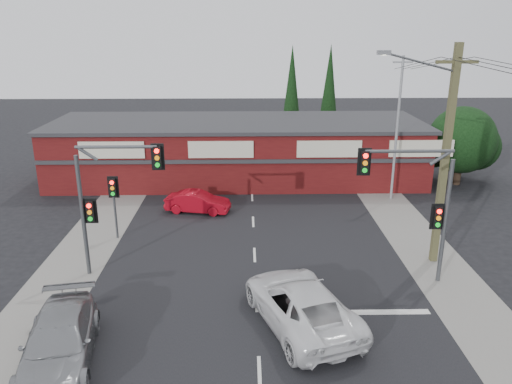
{
  "coord_description": "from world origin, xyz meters",
  "views": [
    {
      "loc": [
        -0.39,
        -18.38,
        10.6
      ],
      "look_at": [
        0.06,
        3.0,
        3.5
      ],
      "focal_mm": 35.0,
      "sensor_mm": 36.0,
      "label": 1
    }
  ],
  "objects_px": {
    "white_suv": "(301,304)",
    "shop_building": "(238,149)",
    "utility_pole": "(443,150)",
    "silver_suv": "(59,342)",
    "red_sedan": "(198,202)"
  },
  "relations": [
    {
      "from": "silver_suv",
      "to": "shop_building",
      "type": "bearing_deg",
      "value": 65.44
    },
    {
      "from": "red_sedan",
      "to": "white_suv",
      "type": "bearing_deg",
      "value": -146.6
    },
    {
      "from": "white_suv",
      "to": "shop_building",
      "type": "bearing_deg",
      "value": -101.17
    },
    {
      "from": "red_sedan",
      "to": "utility_pole",
      "type": "bearing_deg",
      "value": -109.18
    },
    {
      "from": "red_sedan",
      "to": "utility_pole",
      "type": "height_order",
      "value": "utility_pole"
    },
    {
      "from": "utility_pole",
      "to": "red_sedan",
      "type": "bearing_deg",
      "value": 149.65
    },
    {
      "from": "silver_suv",
      "to": "red_sedan",
      "type": "xyz_separation_m",
      "value": [
        3.25,
        14.12,
        -0.15
      ]
    },
    {
      "from": "white_suv",
      "to": "utility_pole",
      "type": "distance_m",
      "value": 9.65
    },
    {
      "from": "shop_building",
      "to": "utility_pole",
      "type": "relative_size",
      "value": 2.73
    },
    {
      "from": "silver_suv",
      "to": "utility_pole",
      "type": "relative_size",
      "value": 0.54
    },
    {
      "from": "shop_building",
      "to": "white_suv",
      "type": "bearing_deg",
      "value": -82.27
    },
    {
      "from": "shop_building",
      "to": "utility_pole",
      "type": "xyz_separation_m",
      "value": [
        9.36,
        -14.0,
        3.26
      ]
    },
    {
      "from": "red_sedan",
      "to": "shop_building",
      "type": "bearing_deg",
      "value": -6.65
    },
    {
      "from": "utility_pole",
      "to": "white_suv",
      "type": "bearing_deg",
      "value": -142.58
    },
    {
      "from": "white_suv",
      "to": "shop_building",
      "type": "xyz_separation_m",
      "value": [
        -2.6,
        19.17,
        1.29
      ]
    }
  ]
}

